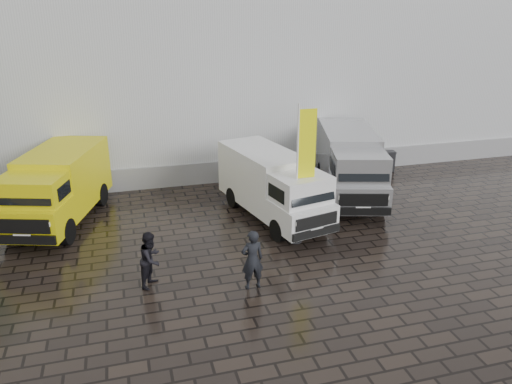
% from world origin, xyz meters
% --- Properties ---
extents(ground, '(120.00, 120.00, 0.00)m').
position_xyz_m(ground, '(0.00, 0.00, 0.00)').
color(ground, black).
rests_on(ground, ground).
extents(exhibition_hall, '(44.00, 16.00, 12.00)m').
position_xyz_m(exhibition_hall, '(2.00, 16.00, 6.00)').
color(exhibition_hall, silver).
rests_on(exhibition_hall, ground).
extents(hall_plinth, '(44.00, 0.15, 1.00)m').
position_xyz_m(hall_plinth, '(2.00, 7.95, 0.50)').
color(hall_plinth, gray).
rests_on(hall_plinth, ground).
extents(van_yellow, '(3.85, 6.12, 2.64)m').
position_xyz_m(van_yellow, '(-8.22, 5.14, 1.32)').
color(van_yellow, '#D1C60B').
rests_on(van_yellow, ground).
extents(van_white, '(3.16, 6.08, 2.51)m').
position_xyz_m(van_white, '(-0.34, 3.35, 1.26)').
color(van_white, white).
rests_on(van_white, ground).
extents(van_silver, '(3.79, 6.68, 2.75)m').
position_xyz_m(van_silver, '(3.48, 4.70, 1.37)').
color(van_silver, '#AAACAF').
rests_on(van_silver, ground).
extents(flagpole, '(0.88, 0.50, 4.85)m').
position_xyz_m(flagpole, '(-0.02, 1.18, 2.70)').
color(flagpole, black).
rests_on(flagpole, ground).
extents(wheelie_bin, '(0.73, 0.73, 0.99)m').
position_xyz_m(wheelie_bin, '(6.92, 7.40, 0.50)').
color(wheelie_bin, black).
rests_on(wheelie_bin, ground).
extents(person_front, '(0.70, 0.49, 1.83)m').
position_xyz_m(person_front, '(-2.44, -1.35, 0.91)').
color(person_front, black).
rests_on(person_front, ground).
extents(person_tent, '(0.99, 1.04, 1.70)m').
position_xyz_m(person_tent, '(-5.24, -0.42, 0.85)').
color(person_tent, black).
rests_on(person_tent, ground).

